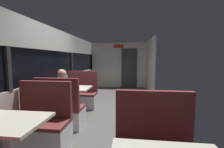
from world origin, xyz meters
TOP-DOWN VIEW (x-y plane):
  - ground_plane at (0.00, 0.00)m, footprint 3.30×9.20m
  - carriage_window_panel_left at (-1.45, 0.00)m, footprint 0.09×8.48m
  - carriage_end_bulkhead at (0.06, 4.19)m, footprint 2.90×0.11m
  - carriage_aisle_panel_right at (1.45, 3.00)m, footprint 0.08×2.40m
  - dining_table_near_window at (-0.89, -2.09)m, footprint 0.90×0.70m
  - bench_near_window_facing_entry at (-0.89, -1.39)m, footprint 0.95×0.50m
  - dining_table_mid_window at (-0.89, 0.05)m, footprint 0.90×0.70m
  - bench_mid_window_facing_end at (-0.89, -0.65)m, footprint 0.95×0.50m
  - bench_mid_window_facing_entry at (-0.89, 0.75)m, footprint 0.95×0.50m
  - seated_passenger at (-0.89, -0.58)m, footprint 0.47×0.55m

SIDE VIEW (x-z plane):
  - ground_plane at x=0.00m, z-range -0.02..0.00m
  - bench_near_window_facing_entry at x=-0.89m, z-range -0.22..0.88m
  - bench_mid_window_facing_end at x=-0.89m, z-range -0.22..0.88m
  - bench_mid_window_facing_entry at x=-0.89m, z-range -0.22..0.88m
  - seated_passenger at x=-0.89m, z-range -0.09..1.17m
  - dining_table_near_window at x=-0.89m, z-range 0.27..1.01m
  - dining_table_mid_window at x=-0.89m, z-range 0.27..1.01m
  - carriage_window_panel_left at x=-1.45m, z-range -0.04..2.26m
  - carriage_end_bulkhead at x=0.06m, z-range -0.01..2.29m
  - carriage_aisle_panel_right at x=1.45m, z-range 0.00..2.30m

